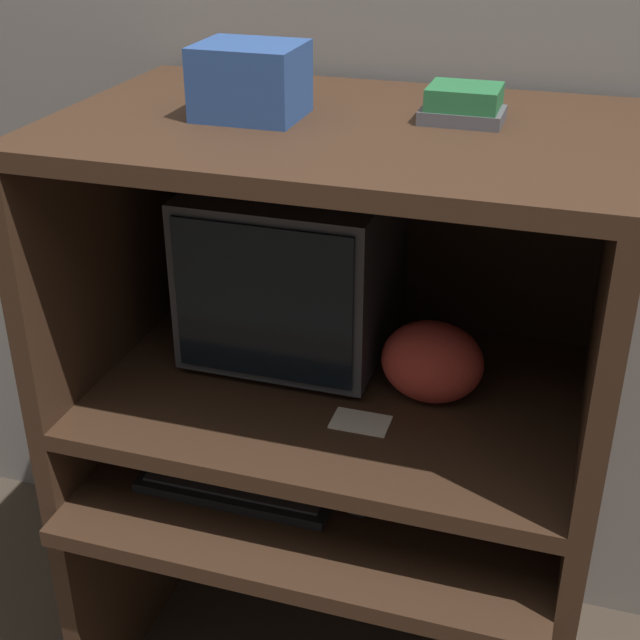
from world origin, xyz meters
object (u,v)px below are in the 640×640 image
(mouse, at_px, (360,507))
(book_stack, at_px, (464,104))
(snack_bag, at_px, (432,362))
(keyboard, at_px, (240,481))
(crt_monitor, at_px, (294,267))
(storage_box, at_px, (250,81))

(mouse, xyz_separation_m, book_stack, (0.11, 0.23, 0.75))
(book_stack, bearing_deg, snack_bag, -106.62)
(keyboard, bearing_deg, crt_monitor, 84.28)
(snack_bag, bearing_deg, mouse, -118.89)
(keyboard, xyz_separation_m, mouse, (0.26, -0.01, 0.00))
(crt_monitor, xyz_separation_m, storage_box, (-0.03, -0.14, 0.42))
(crt_monitor, xyz_separation_m, keyboard, (-0.03, -0.28, -0.37))
(keyboard, xyz_separation_m, snack_bag, (0.35, 0.16, 0.25))
(keyboard, height_order, snack_bag, snack_bag)
(storage_box, bearing_deg, crt_monitor, 78.34)
(snack_bag, relative_size, storage_box, 1.11)
(mouse, height_order, book_stack, book_stack)
(mouse, xyz_separation_m, storage_box, (-0.26, 0.15, 0.78))
(crt_monitor, relative_size, keyboard, 0.99)
(crt_monitor, bearing_deg, book_stack, -9.94)
(keyboard, distance_m, storage_box, 0.80)
(storage_box, bearing_deg, keyboard, -89.56)
(book_stack, bearing_deg, mouse, -116.20)
(crt_monitor, xyz_separation_m, snack_bag, (0.32, -0.11, -0.11))
(crt_monitor, height_order, book_stack, book_stack)
(crt_monitor, relative_size, book_stack, 2.77)
(snack_bag, xyz_separation_m, storage_box, (-0.35, -0.03, 0.53))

